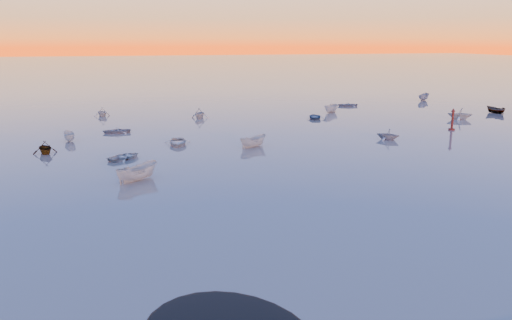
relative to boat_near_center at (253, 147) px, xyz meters
name	(u,v)px	position (x,y,z in m)	size (l,w,h in m)	color
ground	(176,95)	(-2.59, 61.81, 0.00)	(600.00, 600.00, 0.00)	#6F645C
mud_lobes	(410,313)	(-2.59, -39.19, 0.01)	(140.00, 6.00, 0.07)	black
moored_fleet	(211,128)	(-2.59, 14.81, 0.00)	(124.00, 58.00, 1.20)	silver
boat_near_center	(253,147)	(0.00, 0.00, 0.00)	(4.01, 1.70, 1.39)	silver
boat_near_right	(388,140)	(18.43, -0.26, 0.00)	(3.18, 1.43, 1.11)	gray
channel_marker	(452,121)	(31.15, 3.67, 1.31)	(0.93, 0.93, 3.31)	#4C1410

